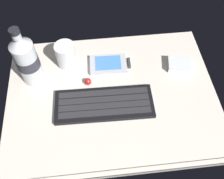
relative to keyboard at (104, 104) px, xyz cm
name	(u,v)px	position (x,y,z in cm)	size (l,w,h in cm)	color
ground_plane	(112,97)	(2.69, 3.17, -1.79)	(64.00, 48.00, 2.80)	beige
keyboard	(104,104)	(0.00, 0.00, 0.00)	(29.26, 11.72, 1.70)	black
handheld_device	(110,64)	(3.35, 14.90, -0.08)	(12.99, 8.02, 1.50)	#B7BABF
juice_cup	(66,56)	(-10.54, 17.16, 3.10)	(6.40, 6.40, 8.50)	silver
water_bottle	(27,60)	(-21.20, 12.42, 8.20)	(6.73, 6.73, 20.80)	silver
charger_block	(179,64)	(25.58, 12.04, 0.39)	(7.00, 5.60, 2.40)	silver
trackball_mouse	(88,82)	(-4.31, 8.40, 0.29)	(2.20, 2.20, 2.20)	red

